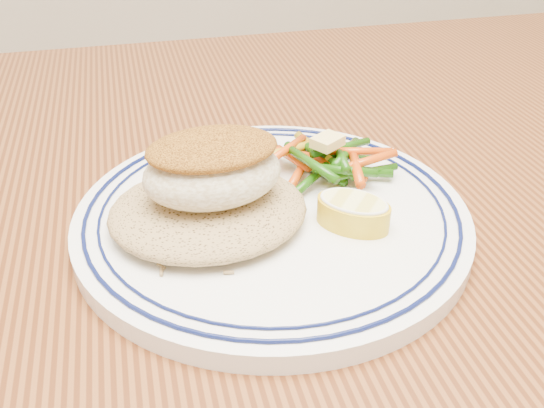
% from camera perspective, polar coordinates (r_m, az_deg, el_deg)
% --- Properties ---
extents(dining_table, '(1.50, 0.90, 0.75)m').
position_cam_1_polar(dining_table, '(0.55, 2.10, -8.17)').
color(dining_table, '#4D240F').
rests_on(dining_table, ground).
extents(plate, '(0.30, 0.30, 0.02)m').
position_cam_1_polar(plate, '(0.46, 0.00, -1.11)').
color(plate, white).
rests_on(plate, dining_table).
extents(rice_pilaf, '(0.14, 0.13, 0.03)m').
position_cam_1_polar(rice_pilaf, '(0.44, -6.04, -0.25)').
color(rice_pilaf, '#987A4C').
rests_on(rice_pilaf, plate).
extents(fish_fillet, '(0.10, 0.08, 0.05)m').
position_cam_1_polar(fish_fillet, '(0.42, -5.63, 3.45)').
color(fish_fillet, beige).
rests_on(fish_fillet, rice_pilaf).
extents(vegetable_pile, '(0.11, 0.11, 0.03)m').
position_cam_1_polar(vegetable_pile, '(0.49, 5.16, 4.05)').
color(vegetable_pile, '#184809').
rests_on(vegetable_pile, plate).
extents(butter_pat, '(0.03, 0.03, 0.01)m').
position_cam_1_polar(butter_pat, '(0.48, 5.25, 5.88)').
color(butter_pat, '#F8D879').
rests_on(butter_pat, vegetable_pile).
extents(lemon_wedge, '(0.07, 0.07, 0.02)m').
position_cam_1_polar(lemon_wedge, '(0.44, 7.65, -0.66)').
color(lemon_wedge, gold).
rests_on(lemon_wedge, plate).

